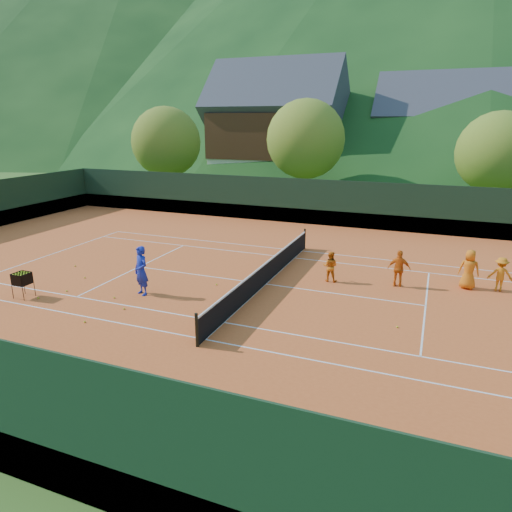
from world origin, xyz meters
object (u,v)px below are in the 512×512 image
at_px(chalet_mid, 439,138).
at_px(student_c, 469,269).
at_px(student_d, 500,274).
at_px(student_b, 399,269).
at_px(coach, 141,271).
at_px(student_a, 330,266).
at_px(tennis_net, 266,273).
at_px(ball_hopper, 22,279).
at_px(chalet_left, 277,130).

bearing_deg(chalet_mid, student_c, -86.54).
bearing_deg(student_d, student_b, 13.68).
distance_m(coach, student_c, 13.24).
bearing_deg(student_a, student_b, -173.23).
bearing_deg(tennis_net, chalet_mid, 79.99).
bearing_deg(ball_hopper, chalet_left, 92.82).
height_order(student_c, ball_hopper, student_c).
height_order(tennis_net, chalet_mid, chalet_mid).
bearing_deg(tennis_net, coach, -144.91).
bearing_deg(chalet_left, student_d, -54.99).
xyz_separation_m(student_d, chalet_left, (-19.08, 27.23, 4.92)).
bearing_deg(student_d, student_a, 11.19).
bearing_deg(tennis_net, chalet_left, 108.43).
xyz_separation_m(student_b, student_d, (3.85, 0.98, -0.07)).
xyz_separation_m(ball_hopper, chalet_left, (-1.72, 34.88, 4.88)).
height_order(student_a, student_c, student_c).
bearing_deg(ball_hopper, student_b, 26.29).
xyz_separation_m(student_b, tennis_net, (-5.22, -1.79, -0.28)).
bearing_deg(student_d, chalet_left, -55.55).
xyz_separation_m(student_c, chalet_mid, (-1.90, 31.41, 4.15)).
bearing_deg(student_b, chalet_left, -65.55).
distance_m(coach, tennis_net, 5.09).
xyz_separation_m(coach, student_d, (13.22, 5.68, -0.28)).
height_order(student_d, ball_hopper, student_d).
xyz_separation_m(coach, chalet_left, (-5.86, 32.91, 4.64)).
relative_size(tennis_net, ball_hopper, 12.07).
relative_size(ball_hopper, chalet_left, 0.07).
height_order(student_b, student_c, student_c).
distance_m(student_b, tennis_net, 5.53).
bearing_deg(tennis_net, student_b, 18.88).
relative_size(student_a, ball_hopper, 1.33).
relative_size(student_d, ball_hopper, 1.41).
bearing_deg(student_d, ball_hopper, 23.22).
height_order(student_a, tennis_net, student_a).
bearing_deg(student_a, chalet_mid, -97.71).
height_order(chalet_left, chalet_mid, chalet_left).
relative_size(coach, chalet_mid, 0.16).
bearing_deg(coach, student_b, 50.43).
bearing_deg(student_a, student_d, -169.71).
distance_m(student_b, chalet_mid, 32.49).
bearing_deg(student_c, student_d, -169.86).
bearing_deg(tennis_net, student_d, 16.94).
bearing_deg(chalet_left, student_b, -61.65).
height_order(student_b, chalet_mid, chalet_mid).
bearing_deg(chalet_mid, tennis_net, -100.01).
height_order(student_c, tennis_net, student_c).
xyz_separation_m(student_a, student_d, (6.65, 1.38, 0.04)).
distance_m(student_a, chalet_mid, 33.09).
bearing_deg(chalet_mid, coach, -105.36).
relative_size(student_a, chalet_left, 0.10).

